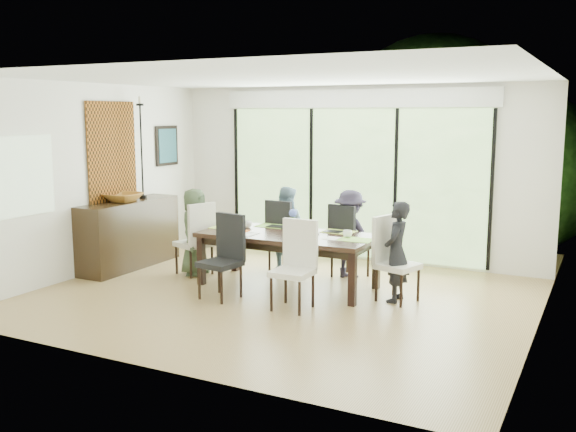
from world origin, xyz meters
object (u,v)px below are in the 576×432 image
at_px(sideboard, 129,234).
at_px(bowl, 123,197).
at_px(person_far_right, 350,234).
at_px(cup_b, 295,232).
at_px(chair_right_end, 398,259).
at_px(cup_c, 348,234).
at_px(chair_far_right, 350,240).
at_px(chair_near_right, 292,266).
at_px(table_top, 288,236).
at_px(vase, 293,229).
at_px(person_right_end, 397,252).
at_px(chair_left_end, 194,238).
at_px(cup_a, 248,224).
at_px(chair_near_left, 220,257).
at_px(person_far_left, 286,228).
at_px(chair_far_left, 287,234).
at_px(person_left_end, 195,232).
at_px(laptop, 229,229).

relative_size(sideboard, bowl, 3.36).
distance_m(person_far_right, cup_b, 1.02).
distance_m(chair_right_end, cup_c, 0.75).
bearing_deg(chair_far_right, chair_near_right, 103.23).
relative_size(table_top, vase, 20.00).
bearing_deg(person_far_right, person_right_end, 147.85).
distance_m(chair_left_end, chair_right_end, 3.00).
xyz_separation_m(chair_far_right, cup_a, (-1.25, -0.70, 0.24)).
distance_m(chair_far_right, person_right_end, 1.26).
relative_size(chair_near_right, bowl, 1.99).
xyz_separation_m(chair_far_right, chair_near_left, (-1.05, -1.72, 0.00)).
relative_size(chair_left_end, sideboard, 0.59).
relative_size(chair_right_end, person_far_left, 0.85).
relative_size(chair_far_left, vase, 9.17).
bearing_deg(cup_a, person_far_left, 69.81).
xyz_separation_m(table_top, person_left_end, (-1.48, 0.00, -0.07)).
bearing_deg(table_top, chair_near_right, -60.11).
xyz_separation_m(chair_far_right, vase, (-0.50, -0.80, 0.25)).
bearing_deg(chair_far_right, person_left_end, 37.62).
relative_size(laptop, cup_a, 2.66).
bearing_deg(chair_near_left, cup_c, 45.54).
relative_size(table_top, person_left_end, 1.86).
distance_m(table_top, chair_far_left, 0.98).
xyz_separation_m(table_top, person_far_left, (-0.45, 0.83, -0.07)).
bearing_deg(bowl, laptop, 2.41).
height_order(table_top, person_right_end, person_right_end).
bearing_deg(laptop, chair_near_right, -57.08).
bearing_deg(cup_b, person_right_end, 4.30).
height_order(chair_far_right, chair_near_right, same).
height_order(person_right_end, cup_b, person_right_end).
xyz_separation_m(chair_far_right, cup_c, (0.25, -0.75, 0.24)).
relative_size(chair_left_end, cup_c, 8.87).
bearing_deg(person_far_left, chair_far_right, -176.60).
bearing_deg(person_far_left, chair_far_left, -87.75).
relative_size(person_far_right, cup_b, 12.90).
distance_m(chair_left_end, bowl, 1.25).
relative_size(chair_right_end, vase, 9.17).
relative_size(person_right_end, sideboard, 0.70).
relative_size(person_left_end, person_far_left, 1.00).
height_order(chair_far_left, chair_near_right, same).
xyz_separation_m(vase, cup_b, (0.10, -0.15, -0.01)).
xyz_separation_m(chair_far_right, cup_b, (-0.40, -0.95, 0.24)).
bearing_deg(chair_far_left, cup_b, 129.67).
bearing_deg(cup_b, chair_left_end, 176.53).
bearing_deg(person_left_end, laptop, -110.19).
distance_m(person_right_end, person_far_left, 2.10).
height_order(chair_far_left, sideboard, chair_far_left).
distance_m(person_right_end, cup_a, 2.19).
relative_size(table_top, person_right_end, 1.86).
xyz_separation_m(chair_left_end, chair_far_left, (1.05, 0.85, 0.00)).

